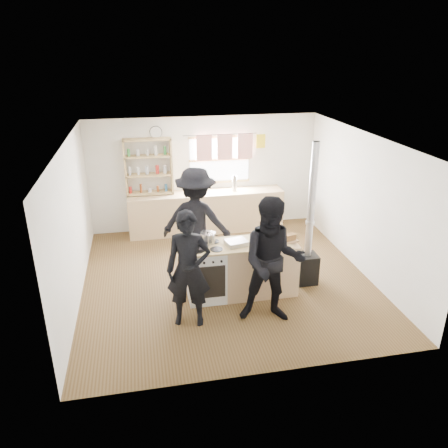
{
  "coord_description": "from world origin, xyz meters",
  "views": [
    {
      "loc": [
        -1.37,
        -6.75,
        3.9
      ],
      "look_at": [
        -0.06,
        -0.1,
        1.1
      ],
      "focal_mm": 35.0,
      "sensor_mm": 36.0,
      "label": 1
    }
  ],
  "objects_px": {
    "thermos": "(234,184)",
    "stockpot_stove": "(208,238)",
    "person_near_right": "(273,262)",
    "bread_board": "(289,238)",
    "person_far": "(196,221)",
    "cooking_island": "(241,269)",
    "skillet_greens": "(200,247)",
    "roast_tray": "(236,242)",
    "stockpot_counter": "(269,233)",
    "flue_heater": "(308,249)",
    "person_near_left": "(189,270)"
  },
  "relations": [
    {
      "from": "skillet_greens",
      "to": "person_far",
      "type": "relative_size",
      "value": 0.18
    },
    {
      "from": "stockpot_counter",
      "to": "skillet_greens",
      "type": "bearing_deg",
      "value": -171.45
    },
    {
      "from": "flue_heater",
      "to": "bread_board",
      "type": "bearing_deg",
      "value": -153.08
    },
    {
      "from": "flue_heater",
      "to": "person_far",
      "type": "xyz_separation_m",
      "value": [
        -1.81,
        0.8,
        0.33
      ]
    },
    {
      "from": "person_far",
      "to": "cooking_island",
      "type": "bearing_deg",
      "value": 143.25
    },
    {
      "from": "roast_tray",
      "to": "stockpot_stove",
      "type": "distance_m",
      "value": 0.46
    },
    {
      "from": "thermos",
      "to": "person_far",
      "type": "bearing_deg",
      "value": -121.04
    },
    {
      "from": "roast_tray",
      "to": "stockpot_stove",
      "type": "bearing_deg",
      "value": 160.07
    },
    {
      "from": "skillet_greens",
      "to": "person_near_right",
      "type": "bearing_deg",
      "value": -36.73
    },
    {
      "from": "flue_heater",
      "to": "person_near_left",
      "type": "bearing_deg",
      "value": -159.56
    },
    {
      "from": "stockpot_counter",
      "to": "flue_heater",
      "type": "bearing_deg",
      "value": 4.23
    },
    {
      "from": "person_near_right",
      "to": "cooking_island",
      "type": "bearing_deg",
      "value": 121.86
    },
    {
      "from": "thermos",
      "to": "flue_heater",
      "type": "relative_size",
      "value": 0.13
    },
    {
      "from": "flue_heater",
      "to": "person_near_right",
      "type": "height_order",
      "value": "flue_heater"
    },
    {
      "from": "roast_tray",
      "to": "flue_heater",
      "type": "xyz_separation_m",
      "value": [
        1.31,
        0.19,
        -0.33
      ]
    },
    {
      "from": "stockpot_counter",
      "to": "flue_heater",
      "type": "distance_m",
      "value": 0.82
    },
    {
      "from": "roast_tray",
      "to": "stockpot_counter",
      "type": "relative_size",
      "value": 1.42
    },
    {
      "from": "stockpot_stove",
      "to": "flue_heater",
      "type": "height_order",
      "value": "flue_heater"
    },
    {
      "from": "stockpot_stove",
      "to": "person_near_left",
      "type": "xyz_separation_m",
      "value": [
        -0.41,
        -0.77,
        -0.13
      ]
    },
    {
      "from": "stockpot_counter",
      "to": "person_far",
      "type": "distance_m",
      "value": 1.38
    },
    {
      "from": "cooking_island",
      "to": "person_near_left",
      "type": "xyz_separation_m",
      "value": [
        -0.94,
        -0.64,
        0.42
      ]
    },
    {
      "from": "stockpot_counter",
      "to": "person_far",
      "type": "relative_size",
      "value": 0.14
    },
    {
      "from": "skillet_greens",
      "to": "stockpot_counter",
      "type": "xyz_separation_m",
      "value": [
        1.17,
        0.18,
        0.06
      ]
    },
    {
      "from": "thermos",
      "to": "roast_tray",
      "type": "height_order",
      "value": "thermos"
    },
    {
      "from": "stockpot_stove",
      "to": "thermos",
      "type": "bearing_deg",
      "value": 68.97
    },
    {
      "from": "stockpot_counter",
      "to": "bread_board",
      "type": "distance_m",
      "value": 0.34
    },
    {
      "from": "thermos",
      "to": "person_near_right",
      "type": "bearing_deg",
      "value": -93.45
    },
    {
      "from": "cooking_island",
      "to": "skillet_greens",
      "type": "relative_size",
      "value": 5.55
    },
    {
      "from": "thermos",
      "to": "stockpot_stove",
      "type": "bearing_deg",
      "value": -111.03
    },
    {
      "from": "bread_board",
      "to": "person_near_right",
      "type": "relative_size",
      "value": 0.17
    },
    {
      "from": "cooking_island",
      "to": "person_far",
      "type": "bearing_deg",
      "value": 122.55
    },
    {
      "from": "person_near_left",
      "to": "person_far",
      "type": "relative_size",
      "value": 0.91
    },
    {
      "from": "person_far",
      "to": "person_near_right",
      "type": "bearing_deg",
      "value": 137.43
    },
    {
      "from": "cooking_island",
      "to": "person_near_right",
      "type": "xyz_separation_m",
      "value": [
        0.27,
        -0.79,
        0.51
      ]
    },
    {
      "from": "cooking_island",
      "to": "roast_tray",
      "type": "distance_m",
      "value": 0.52
    },
    {
      "from": "roast_tray",
      "to": "person_near_left",
      "type": "xyz_separation_m",
      "value": [
        -0.84,
        -0.61,
        -0.08
      ]
    },
    {
      "from": "thermos",
      "to": "bread_board",
      "type": "height_order",
      "value": "thermos"
    },
    {
      "from": "skillet_greens",
      "to": "roast_tray",
      "type": "relative_size",
      "value": 0.94
    },
    {
      "from": "skillet_greens",
      "to": "person_near_right",
      "type": "height_order",
      "value": "person_near_right"
    },
    {
      "from": "bread_board",
      "to": "flue_heater",
      "type": "relative_size",
      "value": 0.13
    },
    {
      "from": "stockpot_stove",
      "to": "stockpot_counter",
      "type": "distance_m",
      "value": 1.0
    },
    {
      "from": "thermos",
      "to": "person_far",
      "type": "xyz_separation_m",
      "value": [
        -1.09,
        -1.82,
        -0.09
      ]
    },
    {
      "from": "bread_board",
      "to": "person_far",
      "type": "height_order",
      "value": "person_far"
    },
    {
      "from": "flue_heater",
      "to": "cooking_island",
      "type": "bearing_deg",
      "value": -172.62
    },
    {
      "from": "flue_heater",
      "to": "skillet_greens",
      "type": "bearing_deg",
      "value": -173.11
    },
    {
      "from": "roast_tray",
      "to": "bread_board",
      "type": "distance_m",
      "value": 0.86
    },
    {
      "from": "thermos",
      "to": "stockpot_stove",
      "type": "xyz_separation_m",
      "value": [
        -1.02,
        -2.65,
        -0.05
      ]
    },
    {
      "from": "thermos",
      "to": "flue_heater",
      "type": "height_order",
      "value": "flue_heater"
    },
    {
      "from": "stockpot_stove",
      "to": "bread_board",
      "type": "relative_size",
      "value": 0.75
    },
    {
      "from": "skillet_greens",
      "to": "bread_board",
      "type": "relative_size",
      "value": 1.08
    }
  ]
}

